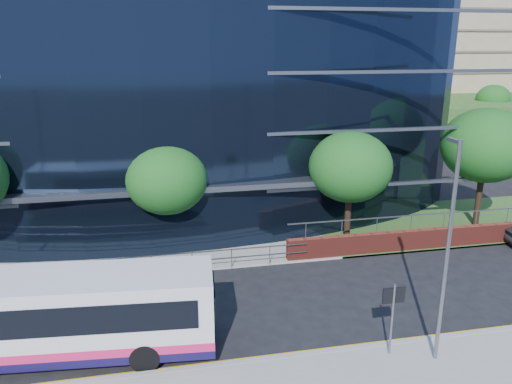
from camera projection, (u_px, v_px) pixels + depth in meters
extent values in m
plane|color=black|center=(260.00, 346.00, 18.98)|extent=(200.00, 200.00, 0.00)
cube|color=gray|center=(266.00, 360.00, 18.02)|extent=(80.00, 0.25, 0.16)
cube|color=gold|center=(265.00, 358.00, 18.23)|extent=(80.00, 0.08, 0.01)
cube|color=gold|center=(264.00, 356.00, 18.37)|extent=(80.00, 0.08, 0.01)
cube|color=gray|center=(116.00, 247.00, 28.15)|extent=(50.00, 8.00, 0.10)
cube|color=black|center=(145.00, 85.00, 38.48)|extent=(38.00, 16.00, 16.00)
cube|color=#595E66|center=(148.00, 190.00, 26.09)|extent=(22.00, 1.20, 0.30)
cube|color=slate|center=(65.00, 263.00, 23.72)|extent=(24.00, 0.05, 0.05)
cube|color=slate|center=(66.00, 272.00, 23.85)|extent=(24.00, 0.05, 0.05)
cylinder|color=slate|center=(67.00, 272.00, 23.86)|extent=(0.04, 0.04, 1.10)
cube|color=#2D511E|center=(387.00, 105.00, 77.17)|extent=(60.00, 42.00, 4.00)
cube|color=#9A8667|center=(388.00, 3.00, 74.78)|extent=(50.00, 12.00, 26.00)
cylinder|color=slate|center=(392.00, 319.00, 17.91)|extent=(0.08, 0.08, 2.80)
cube|color=black|center=(394.00, 295.00, 17.65)|extent=(0.85, 0.06, 0.60)
cylinder|color=black|center=(169.00, 230.00, 26.92)|extent=(0.36, 0.36, 2.86)
ellipsoid|color=#154814|center=(167.00, 180.00, 26.13)|extent=(4.29, 4.29, 3.65)
cylinder|color=black|center=(348.00, 218.00, 28.35)|extent=(0.36, 0.36, 3.08)
ellipsoid|color=#154814|center=(350.00, 167.00, 27.49)|extent=(4.62, 4.62, 3.93)
cylinder|color=black|center=(478.00, 200.00, 30.95)|extent=(0.36, 0.36, 3.52)
ellipsoid|color=#154814|center=(486.00, 145.00, 29.97)|extent=(5.28, 5.28, 4.49)
cylinder|color=black|center=(384.00, 126.00, 60.73)|extent=(0.36, 0.36, 3.08)
ellipsoid|color=#154814|center=(386.00, 101.00, 59.87)|extent=(4.62, 4.62, 3.93)
cylinder|color=black|center=(490.00, 120.00, 65.72)|extent=(0.36, 0.36, 2.86)
ellipsoid|color=#154814|center=(493.00, 99.00, 64.92)|extent=(4.29, 4.29, 3.65)
cylinder|color=slate|center=(447.00, 256.00, 16.89)|extent=(0.14, 0.14, 8.00)
cube|color=slate|center=(454.00, 141.00, 16.11)|extent=(0.15, 0.70, 0.12)
cube|color=silver|center=(49.00, 314.00, 17.83)|extent=(11.89, 3.66, 2.82)
cube|color=#120D36|center=(53.00, 344.00, 18.19)|extent=(11.91, 3.71, 0.32)
cube|color=#CB1D57|center=(52.00, 336.00, 18.10)|extent=(11.91, 3.71, 0.32)
cube|color=black|center=(66.00, 303.00, 17.79)|extent=(9.56, 3.51, 1.06)
cylinder|color=black|center=(145.00, 358.00, 17.41)|extent=(1.09, 0.41, 1.06)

